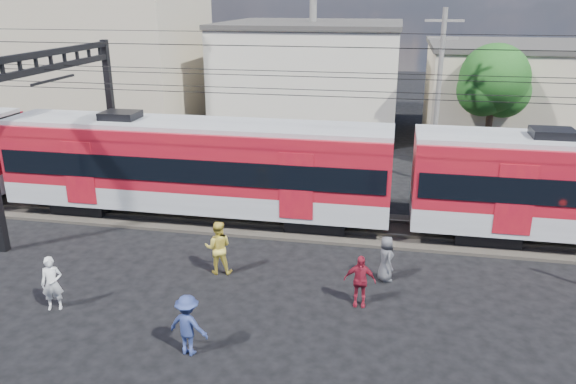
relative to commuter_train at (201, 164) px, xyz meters
name	(u,v)px	position (x,y,z in m)	size (l,w,h in m)	color
ground	(237,331)	(3.75, -8.00, -2.40)	(120.00, 120.00, 0.00)	black
track_bed	(290,223)	(3.75, 0.00, -2.34)	(70.00, 3.40, 0.12)	#2D2823
rail_near	(286,227)	(3.75, -0.75, -2.22)	(70.00, 0.12, 0.12)	#59544C
rail_far	(293,214)	(3.75, 0.75, -2.22)	(70.00, 0.12, 0.12)	#59544C
commuter_train	(201,164)	(0.00, 0.00, 0.00)	(50.30, 3.08, 4.17)	black
catenary	(85,94)	(-4.90, 0.00, 2.73)	(70.00, 9.30, 7.52)	black
building_west	(97,61)	(-13.25, 16.00, 2.25)	(14.28, 10.20, 9.30)	#BBAC8F
building_midwest	(312,75)	(1.75, 19.00, 1.25)	(12.24, 12.24, 7.30)	beige
building_mideast	(561,96)	(17.75, 16.00, 0.75)	(16.32, 10.20, 6.30)	#BBAC8F
utility_pole_mid	(438,93)	(9.75, 7.00, 2.13)	(1.80, 0.24, 8.50)	slate
tree_near	(497,83)	(12.93, 10.09, 2.26)	(3.82, 3.64, 6.72)	#382619
pedestrian_a	(52,283)	(-2.02, -7.87, -1.55)	(0.62, 0.41, 1.70)	silver
pedestrian_b	(218,247)	(2.15, -4.66, -1.46)	(0.91, 0.71, 1.88)	gold
pedestrian_c	(188,325)	(2.79, -9.24, -1.55)	(1.10, 0.63, 1.71)	navy
pedestrian_d	(360,281)	(7.03, -5.91, -1.57)	(0.97, 0.40, 1.66)	maroon
pedestrian_e	(386,259)	(7.76, -4.12, -1.62)	(0.76, 0.50, 1.56)	#48484D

